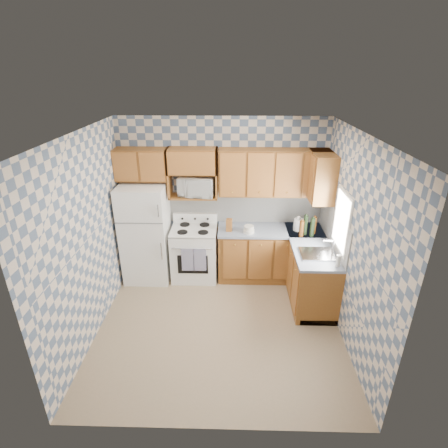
{
  "coord_description": "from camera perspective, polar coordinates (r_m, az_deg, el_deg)",
  "views": [
    {
      "loc": [
        0.17,
        -3.99,
        3.41
      ],
      "look_at": [
        0.05,
        0.75,
        1.25
      ],
      "focal_mm": 28.0,
      "sensor_mm": 36.0,
      "label": 1
    }
  ],
  "objects": [
    {
      "name": "backsplash_back",
      "position": [
        6.0,
        3.55,
        2.85
      ],
      "size": [
        2.6,
        0.02,
        0.56
      ],
      "primitive_type": "cube",
      "color": "silver",
      "rests_on": "back_wall"
    },
    {
      "name": "electric_kettle",
      "position": [
        5.87,
        12.02,
        -0.09
      ],
      "size": [
        0.16,
        0.16,
        0.2
      ],
      "primitive_type": "cylinder",
      "color": "white",
      "rests_on": "countertop_back"
    },
    {
      "name": "microwave",
      "position": [
        5.77,
        -4.45,
        6.23
      ],
      "size": [
        0.62,
        0.46,
        0.32
      ],
      "primitive_type": "imported",
      "rotation": [
        0.0,
        0.0,
        -0.12
      ],
      "color": "white",
      "rests_on": "microwave_shelf"
    },
    {
      "name": "back_wall",
      "position": [
        5.96,
        -0.27,
        4.27
      ],
      "size": [
        3.4,
        0.02,
        2.7
      ],
      "primitive_type": "cube",
      "color": "slate",
      "rests_on": "ground"
    },
    {
      "name": "backguard",
      "position": [
        6.07,
        -4.72,
        1.03
      ],
      "size": [
        0.76,
        0.08,
        0.17
      ],
      "primitive_type": "cube",
      "color": "white",
      "rests_on": "cooktop"
    },
    {
      "name": "refrigerator",
      "position": [
        6.01,
        -12.61,
        -1.45
      ],
      "size": [
        0.75,
        0.7,
        1.68
      ],
      "primitive_type": "cube",
      "color": "white",
      "rests_on": "floor"
    },
    {
      "name": "sink",
      "position": [
        5.23,
        14.92,
        -4.77
      ],
      "size": [
        0.48,
        0.4,
        0.03
      ],
      "primitive_type": "cube",
      "color": "#B7B7BC",
      "rests_on": "countertop_right"
    },
    {
      "name": "bottle_0",
      "position": [
        5.72,
        13.13,
        -0.17
      ],
      "size": [
        0.07,
        0.07,
        0.33
      ],
      "primitive_type": "cylinder",
      "color": "black",
      "rests_on": "countertop_back"
    },
    {
      "name": "base_cabinets_right",
      "position": [
        5.76,
        13.67,
        -7.29
      ],
      "size": [
        0.6,
        1.6,
        0.88
      ],
      "primitive_type": "cube",
      "color": "brown",
      "rests_on": "floor"
    },
    {
      "name": "soap_bottle",
      "position": [
        4.98,
        18.17,
        -5.71
      ],
      "size": [
        0.06,
        0.06,
        0.17
      ],
      "primitive_type": "cylinder",
      "color": "silver",
      "rests_on": "countertop_right"
    },
    {
      "name": "bottle_3",
      "position": [
        5.66,
        12.53,
        -0.75
      ],
      "size": [
        0.07,
        0.07,
        0.26
      ],
      "primitive_type": "cylinder",
      "color": "#4E2A0E",
      "rests_on": "countertop_back"
    },
    {
      "name": "floor",
      "position": [
        5.25,
        -0.79,
        -16.02
      ],
      "size": [
        3.4,
        3.4,
        0.0
      ],
      "primitive_type": "plane",
      "color": "#887355",
      "rests_on": "ground"
    },
    {
      "name": "bottle_1",
      "position": [
        5.69,
        14.21,
        -0.53
      ],
      "size": [
        0.07,
        0.07,
        0.3
      ],
      "primitive_type": "cylinder",
      "color": "black",
      "rests_on": "countertop_back"
    },
    {
      "name": "right_wall",
      "position": [
        4.74,
        20.14,
        -2.87
      ],
      "size": [
        0.02,
        3.2,
        2.7
      ],
      "primitive_type": "cube",
      "color": "slate",
      "rests_on": "ground"
    },
    {
      "name": "upper_cabinets_back",
      "position": [
        5.68,
        8.11,
        8.32
      ],
      "size": [
        1.75,
        0.33,
        0.74
      ],
      "primitive_type": "cube",
      "color": "brown",
      "rests_on": "back_wall"
    },
    {
      "name": "bottle_2",
      "position": [
        5.8,
        14.49,
        -0.21
      ],
      "size": [
        0.07,
        0.07,
        0.28
      ],
      "primitive_type": "cylinder",
      "color": "#4E2A0E",
      "rests_on": "countertop_back"
    },
    {
      "name": "dish_towel_left",
      "position": [
        5.74,
        -5.97,
        -5.78
      ],
      "size": [
        0.19,
        0.02,
        0.41
      ],
      "primitive_type": "cube",
      "color": "navy",
      "rests_on": "stove_body"
    },
    {
      "name": "base_cabinets_back",
      "position": [
        6.1,
        7.46,
        -4.87
      ],
      "size": [
        1.75,
        0.6,
        0.88
      ],
      "primitive_type": "cube",
      "color": "brown",
      "rests_on": "floor"
    },
    {
      "name": "upper_cabinets_fridge",
      "position": [
        5.8,
        -13.37,
        9.47
      ],
      "size": [
        0.82,
        0.33,
        0.5
      ],
      "primitive_type": "cube",
      "color": "brown",
      "rests_on": "back_wall"
    },
    {
      "name": "window",
      "position": [
        5.08,
        18.68,
        0.45
      ],
      "size": [
        0.02,
        0.66,
        0.86
      ],
      "primitive_type": "cube",
      "color": "silver",
      "rests_on": "right_wall"
    },
    {
      "name": "food_containers",
      "position": [
        5.69,
        4.09,
        -0.87
      ],
      "size": [
        0.18,
        0.18,
        0.12
      ],
      "primitive_type": null,
      "color": "silver",
      "rests_on": "countertop_back"
    },
    {
      "name": "cooktop",
      "position": [
        5.86,
        -4.95,
        -0.89
      ],
      "size": [
        0.76,
        0.65,
        0.02
      ],
      "primitive_type": "cube",
      "color": "silver",
      "rests_on": "stove_body"
    },
    {
      "name": "upper_cabinets_right",
      "position": [
        5.63,
        15.56,
        7.52
      ],
      "size": [
        0.33,
        0.7,
        0.74
      ],
      "primitive_type": "cube",
      "color": "brown",
      "rests_on": "right_wall"
    },
    {
      "name": "dish_towel_right",
      "position": [
        5.72,
        -3.93,
        -5.83
      ],
      "size": [
        0.19,
        0.02,
        0.41
      ],
      "primitive_type": "cube",
      "color": "navy",
      "rests_on": "stove_body"
    },
    {
      "name": "microwave_shelf",
      "position": [
        5.81,
        -4.98,
        4.52
      ],
      "size": [
        0.8,
        0.33,
        0.03
      ],
      "primitive_type": "cube",
      "color": "brown",
      "rests_on": "back_wall"
    },
    {
      "name": "countertop_back",
      "position": [
        5.88,
        7.71,
        -0.98
      ],
      "size": [
        1.77,
        0.63,
        0.04
      ],
      "primitive_type": "cube",
      "color": "slate",
      "rests_on": "base_cabinets_back"
    },
    {
      "name": "backsplash_right",
      "position": [
        5.49,
        17.4,
        -0.44
      ],
      "size": [
        0.02,
        1.6,
        0.56
      ],
      "primitive_type": "cube",
      "color": "silver",
      "rests_on": "right_wall"
    },
    {
      "name": "knife_block",
      "position": [
        5.71,
        0.85,
        -0.17
      ],
      "size": [
        0.1,
        0.1,
        0.21
      ],
      "primitive_type": "cube",
      "rotation": [
        0.0,
        0.0,
        -0.11
      ],
      "color": "brown",
      "rests_on": "countertop_back"
    },
    {
      "name": "stove_body",
      "position": [
        6.07,
        -4.8,
        -4.77
      ],
      "size": [
        0.76,
        0.65,
        0.9
      ],
      "primitive_type": "cube",
      "color": "white",
      "rests_on": "floor"
    },
    {
      "name": "countertop_right",
      "position": [
        5.54,
        14.08,
        -3.23
      ],
      "size": [
        0.63,
        1.6,
        0.04
      ],
      "primitive_type": "cube",
      "color": "slate",
      "rests_on": "base_cabinets_right"
    }
  ]
}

